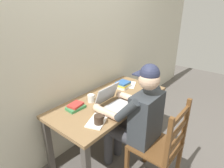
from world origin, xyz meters
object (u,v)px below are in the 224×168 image
desk (110,107)px  book_stack_main (124,85)px  coffee_mug_dark (99,120)px  book_stack_side (76,107)px  seated_person (136,117)px  laptop (114,102)px  wooden_chair (160,147)px  computer_mouse (133,98)px  coffee_mug_white (91,98)px

desk → book_stack_main: book_stack_main is taller
coffee_mug_dark → book_stack_main: coffee_mug_dark is taller
coffee_mug_dark → book_stack_side: 0.38m
seated_person → desk: bearing=76.9°
desk → laptop: bearing=-126.9°
wooden_chair → book_stack_main: (0.47, 0.78, 0.28)m
computer_mouse → coffee_mug_dark: size_ratio=0.80×
wooden_chair → book_stack_main: size_ratio=4.87×
book_stack_main → coffee_mug_white: bearing=174.6°
seated_person → wooden_chair: seated_person is taller
desk → wooden_chair: size_ratio=1.51×
seated_person → coffee_mug_white: (-0.07, 0.55, 0.06)m
desk → computer_mouse: 0.29m
computer_mouse → coffee_mug_dark: coffee_mug_dark is taller
laptop → computer_mouse: (0.27, -0.08, -0.04)m
computer_mouse → coffee_mug_white: size_ratio=0.89×
laptop → computer_mouse: laptop is taller
seated_person → coffee_mug_white: seated_person is taller
computer_mouse → book_stack_main: (0.20, 0.28, 0.02)m
desk → seated_person: (-0.10, -0.42, 0.08)m
book_stack_main → desk: bearing=-167.4°
seated_person → coffee_mug_dark: (-0.33, 0.19, 0.06)m
coffee_mug_dark → wooden_chair: bearing=-54.6°
laptop → computer_mouse: 0.28m
coffee_mug_dark → book_stack_main: (0.80, 0.31, -0.01)m
laptop → coffee_mug_dark: laptop is taller
wooden_chair → book_stack_main: wooden_chair is taller
book_stack_main → wooden_chair: bearing=-121.0°
laptop → seated_person: bearing=-90.6°
seated_person → wooden_chair: bearing=-90.0°
wooden_chair → desk: bearing=82.1°
coffee_mug_white → book_stack_side: 0.21m
laptop → book_stack_main: (0.47, 0.21, -0.01)m
book_stack_side → book_stack_main: bearing=-5.1°
seated_person → laptop: seated_person is taller
book_stack_side → desk: bearing=-21.5°
book_stack_main → coffee_mug_dark: bearing=-158.9°
seated_person → book_stack_main: (0.47, 0.50, 0.05)m
coffee_mug_white → computer_mouse: bearing=-44.1°
computer_mouse → book_stack_side: 0.66m
laptop → book_stack_side: laptop is taller
computer_mouse → coffee_mug_white: bearing=135.9°
laptop → coffee_mug_dark: (-0.34, -0.10, -0.01)m
wooden_chair → coffee_mug_dark: (-0.33, 0.47, 0.28)m
wooden_chair → coffee_mug_white: (-0.07, 0.83, 0.28)m
wooden_chair → laptop: bearing=89.7°
laptop → coffee_mug_white: bearing=106.7°
wooden_chair → laptop: size_ratio=2.90×
wooden_chair → laptop: wooden_chair is taller
book_stack_side → seated_person: bearing=-63.2°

